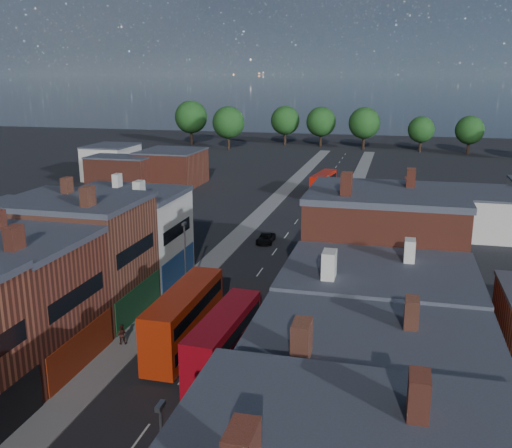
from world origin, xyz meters
The scene contains 11 objects.
pavement_west centered at (-6.50, 50.00, 0.06)m, with size 3.00×200.00×0.12m, color gray.
pavement_east centered at (6.50, 50.00, 0.06)m, with size 3.00×200.00×0.12m, color gray.
lamp_post_2 centered at (-5.20, 30.00, 4.70)m, with size 0.25×0.70×8.12m.
lamp_post_3 centered at (5.20, 60.00, 4.70)m, with size 0.25×0.70×8.12m.
bus_0 centered at (-1.50, 20.01, 2.78)m, with size 3.11×11.95×5.15m.
bus_1 centered at (2.72, 17.27, 2.54)m, with size 3.21×11.01×4.70m.
bus_2 centered at (1.50, 83.82, 2.42)m, with size 3.76×10.60×4.48m.
car_2 centered at (-2.04, 51.73, 0.64)m, with size 2.12×4.60×1.28m, color black.
car_3 centered at (3.80, 46.15, 0.66)m, with size 1.85×4.55×1.32m, color silver.
ped_1 centered at (-6.96, 19.40, 0.99)m, with size 0.85×0.46×1.74m, color #3A1B17.
ped_3 centered at (6.93, 20.35, 1.08)m, with size 1.13×0.51×1.93m, color #5E5A50.
Camera 1 is at (14.65, -20.47, 22.09)m, focal length 40.00 mm.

